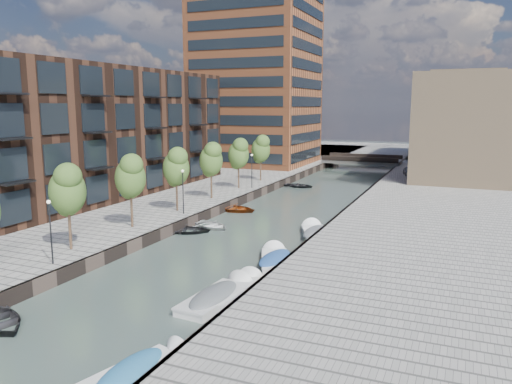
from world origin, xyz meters
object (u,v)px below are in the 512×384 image
Objects in this scene: motorboat_2 at (240,291)px; motorboat_3 at (275,259)px; car at (409,171)px; sloop_2 at (234,211)px; motorboat_1 at (219,296)px; motorboat_4 at (315,233)px; sloop_4 at (298,187)px; tree_1 at (67,188)px; tree_5 at (238,153)px; sloop_3 at (211,228)px; tree_4 at (211,159)px; tree_2 at (130,175)px; bridge at (362,161)px; tree_3 at (176,166)px; tree_6 at (261,148)px; motorboat_0 at (139,371)px; sloop_1 at (187,232)px.

motorboat_3 is (-0.19, 6.27, 0.11)m from motorboat_2.
car is at bearing 83.72° from motorboat_3.
motorboat_1 is (9.53, -22.23, 0.23)m from sloop_2.
car is at bearing 83.17° from motorboat_4.
sloop_4 is at bearing 101.66° from motorboat_1.
tree_1 is at bearing -156.76° from motorboat_3.
motorboat_1 is 1.05× the size of motorboat_3.
tree_5 is 1.44× the size of sloop_3.
car is (4.10, 34.21, 1.39)m from motorboat_4.
tree_4 is 1.10× the size of motorboat_2.
tree_1 reaches higher than motorboat_1.
sloop_4 is 0.73× the size of motorboat_4.
tree_4 is (0.00, 14.00, 0.00)m from tree_2.
tree_2 reaches higher than bridge.
tree_3 is 1.44× the size of sloop_3.
tree_2 is at bearing -127.71° from car.
tree_6 is 1.16× the size of motorboat_0.
tree_5 is at bearing -104.44° from bridge.
tree_5 reaches higher than car.
tree_3 reaches higher than car.
tree_1 is 1.00× the size of tree_6.
bridge is at bearing 79.75° from tree_3.
car is (13.30, 10.44, 1.61)m from sloop_4.
tree_6 is 22.33m from car.
tree_5 is (0.00, 14.00, 0.00)m from tree_3.
tree_6 reaches higher than motorboat_4.
tree_4 reaches higher than sloop_4.
tree_6 is at bearing 90.00° from tree_1.
motorboat_2 reaches higher than sloop_2.
tree_1 is 14.00m from tree_3.
motorboat_1 is (8.39, -14.95, 0.23)m from sloop_3.
tree_6 is (0.00, 28.00, 0.00)m from tree_2.
tree_2 reaches higher than car.
motorboat_1 is at bearing -35.69° from tree_2.
tree_4 is (0.00, 7.00, 0.00)m from tree_3.
sloop_2 is 0.88× the size of motorboat_2.
tree_2 is 28.00m from tree_6.
sloop_2 is (0.04, 9.65, 0.00)m from sloop_1.
bridge reaches higher than motorboat_2.
tree_4 is 17.94m from sloop_4.
sloop_4 is 25.49m from motorboat_4.
motorboat_1 is (8.18, -39.64, 0.23)m from sloop_4.
tree_6 is 1.03× the size of motorboat_1.
tree_1 is 1.04× the size of motorboat_4.
tree_4 and tree_5 have the same top height.
sloop_4 is (1.39, 27.06, 0.00)m from sloop_1.
car is (17.79, 19.98, -3.69)m from tree_5.
motorboat_2 is 14.41m from motorboat_4.
sloop_1 is at bearing 177.78° from sloop_3.
tree_3 reaches higher than sloop_2.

